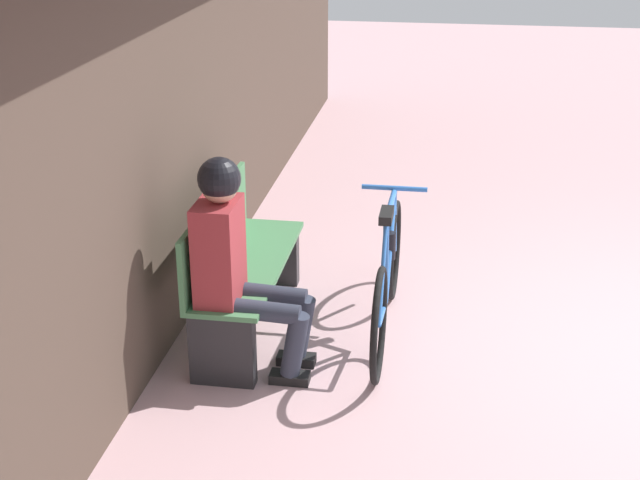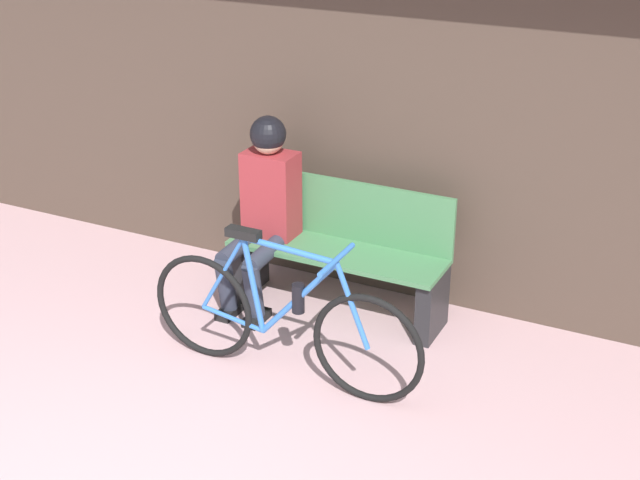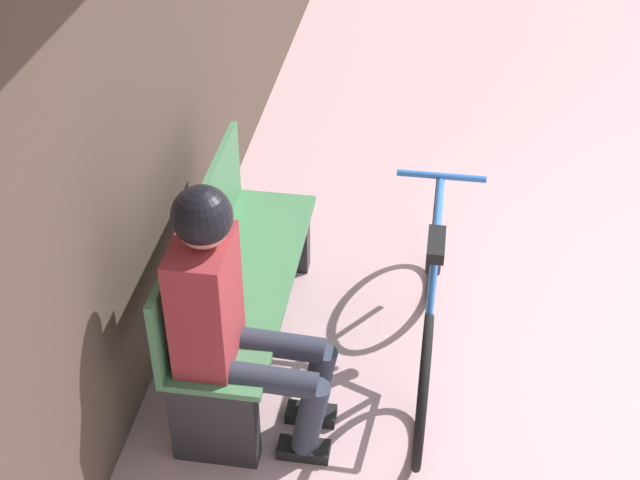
% 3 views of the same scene
% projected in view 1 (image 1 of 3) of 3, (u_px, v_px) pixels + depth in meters
% --- Properties ---
extents(storefront_wall, '(12.00, 0.56, 3.20)m').
position_uv_depth(storefront_wall, '(158.00, 58.00, 4.86)').
color(storefront_wall, '#4C3D33').
rests_on(storefront_wall, ground_plane).
extents(park_bench_near, '(1.40, 0.42, 0.84)m').
position_uv_depth(park_bench_near, '(241.00, 270.00, 5.36)').
color(park_bench_near, '#477F51').
rests_on(park_bench_near, ground_plane).
extents(bicycle, '(1.70, 0.40, 0.88)m').
position_uv_depth(bicycle, '(388.00, 278.00, 5.29)').
color(bicycle, black).
rests_on(bicycle, ground_plane).
extents(person_seated, '(0.34, 0.62, 1.24)m').
position_uv_depth(person_seated, '(236.00, 254.00, 4.77)').
color(person_seated, '#2D3342').
rests_on(person_seated, ground_plane).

